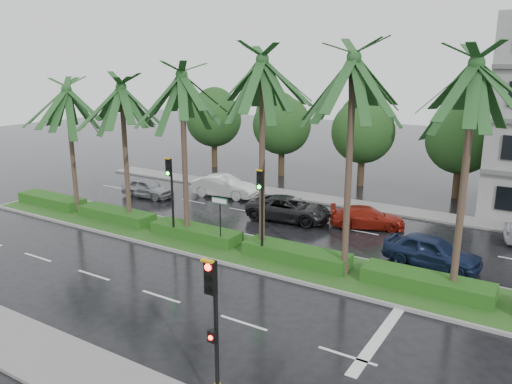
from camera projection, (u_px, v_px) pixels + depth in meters
The scene contains 17 objects.
ground at pixel (231, 257), 24.26m from camera, with size 120.00×120.00×0.00m, color black.
near_sidewalk at pixel (49, 357), 15.86m from camera, with size 40.00×2.40×0.12m, color slate.
far_sidewalk at pixel (331, 201), 34.10m from camera, with size 40.00×2.00×0.12m, color slate.
median at pixel (243, 250), 25.06m from camera, with size 36.00×4.00×0.15m.
hedge at pixel (243, 243), 24.97m from camera, with size 35.20×1.40×0.60m.
lane_markings at pixel (282, 274), 22.34m from camera, with size 34.00×13.06×0.01m.
palm_row at pixel (220, 88), 23.74m from camera, with size 26.30×4.20×10.04m.
signal_near at pixel (214, 329), 12.84m from camera, with size 0.34×0.45×4.36m.
signal_median_left at pixel (171, 186), 25.81m from camera, with size 0.34×0.42×4.36m.
signal_median_right at pixel (261, 201), 22.99m from camera, with size 0.34×0.42×4.36m.
street_sign at pixel (220, 210), 24.64m from camera, with size 0.95×0.09×2.60m.
bg_trees at pixel (375, 126), 37.12m from camera, with size 33.21×5.46×7.89m.
car_silver at pixel (148, 188), 35.11m from camera, with size 3.91×1.57×1.33m, color #9C9FA3.
car_white at pixel (224, 186), 35.21m from camera, with size 4.61×1.61×1.52m, color white.
car_darkgrey at pixel (289, 209), 29.92m from camera, with size 5.12×2.36×1.42m, color #232326.
car_red at pixel (367, 217), 28.54m from camera, with size 4.21×1.71×1.22m, color maroon.
car_blue at pixel (432, 251), 22.99m from camera, with size 4.40×1.77×1.50m, color #162244.
Camera 1 is at (13.04, -18.62, 9.11)m, focal length 35.00 mm.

